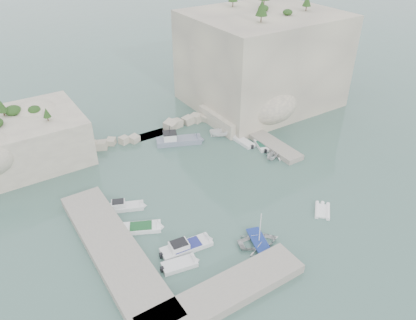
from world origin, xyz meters
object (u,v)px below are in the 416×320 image
motorboat_c (141,229)px  tender_east_d (222,136)px  motorboat_a (125,209)px  tender_east_b (261,147)px  motorboat_e (180,266)px  work_boat (179,143)px  motorboat_d (187,249)px  tender_east_c (243,143)px  rowboat (259,244)px  tender_east_a (272,158)px  inflatable_dinghy (322,212)px

motorboat_c → tender_east_d: 25.43m
motorboat_a → tender_east_b: bearing=28.6°
motorboat_e → motorboat_c: 7.76m
work_boat → motorboat_d: bearing=-95.3°
motorboat_a → tender_east_c: motorboat_a is taller
tender_east_b → tender_east_d: tender_east_d is taller
motorboat_e → motorboat_a: motorboat_a is taller
rowboat → tender_east_a: (13.54, 13.43, 0.00)m
motorboat_c → motorboat_d: 6.51m
rowboat → work_boat: size_ratio=0.61×
motorboat_e → inflatable_dinghy: 20.01m
motorboat_a → inflatable_dinghy: bearing=-11.6°
motorboat_e → rowboat: (9.42, -1.96, 0.00)m
tender_east_a → work_boat: 15.51m
tender_east_b → tender_east_d: size_ratio=0.95×
tender_east_b → motorboat_a: bearing=114.8°
motorboat_c → tender_east_d: (21.33, 13.85, 0.00)m
motorboat_c → inflatable_dinghy: bearing=1.2°
tender_east_d → motorboat_a: bearing=140.1°
tender_east_a → motorboat_d: bearing=94.0°
motorboat_e → tender_east_c: bearing=49.4°
motorboat_e → tender_east_d: (20.32, 21.54, 0.00)m
motorboat_c → tender_east_b: (24.69, 7.41, 0.00)m
inflatable_dinghy → tender_east_c: (2.08, 19.57, 0.00)m
tender_east_a → tender_east_c: tender_east_a is taller
tender_east_a → tender_east_c: size_ratio=0.69×
tender_east_d → work_boat: size_ratio=0.52×
motorboat_a → work_boat: size_ratio=0.67×
motorboat_d → rowboat: size_ratio=1.34×
motorboat_e → motorboat_d: bearing=54.5°
motorboat_d → inflatable_dinghy: motorboat_d is taller
motorboat_c → tender_east_b: size_ratio=1.31×
rowboat → tender_east_b: size_ratio=1.22×
motorboat_a → rowboat: bearing=-31.3°
motorboat_c → rowboat: size_ratio=1.07×
tender_east_b → work_boat: size_ratio=0.50×
work_boat → tender_east_b: bearing=-16.4°
motorboat_d → tender_east_c: motorboat_d is taller
tender_east_c → motorboat_a: bearing=100.1°
motorboat_c → inflatable_dinghy: 23.00m
rowboat → inflatable_dinghy: rowboat is taller
motorboat_a → rowboat: size_ratio=1.10×
inflatable_dinghy → motorboat_e: bearing=131.6°
tender_east_c → tender_east_d: bearing=21.1°
motorboat_c → motorboat_a: bearing=117.1°
tender_east_d → tender_east_b: bearing=-125.3°
motorboat_e → tender_east_a: (22.96, 11.48, 0.00)m
motorboat_e → motorboat_d: (1.97, 1.91, 0.00)m
motorboat_d → tender_east_c: size_ratio=1.37×
tender_east_c → motorboat_d: bearing=125.6°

